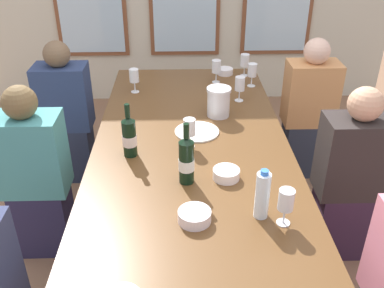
# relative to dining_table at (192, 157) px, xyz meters

# --- Properties ---
(ground_plane) EXTENTS (12.00, 12.00, 0.00)m
(ground_plane) POSITION_rel_dining_table_xyz_m (0.00, 0.00, -0.68)
(ground_plane) COLOR #866046
(dining_table) EXTENTS (1.12, 2.57, 0.74)m
(dining_table) POSITION_rel_dining_table_xyz_m (0.00, 0.00, 0.00)
(dining_table) COLOR brown
(dining_table) RESTS_ON ground
(white_plate_0) EXTENTS (0.27, 0.27, 0.01)m
(white_plate_0) POSITION_rel_dining_table_xyz_m (0.04, 0.19, 0.06)
(white_plate_0) COLOR white
(white_plate_0) RESTS_ON dining_table
(metal_pitcher) EXTENTS (0.16, 0.16, 0.19)m
(metal_pitcher) POSITION_rel_dining_table_xyz_m (0.18, 0.41, 0.16)
(metal_pitcher) COLOR silver
(metal_pitcher) RESTS_ON dining_table
(wine_bottle_0) EXTENTS (0.08, 0.08, 0.30)m
(wine_bottle_0) POSITION_rel_dining_table_xyz_m (-0.34, -0.06, 0.17)
(wine_bottle_0) COLOR black
(wine_bottle_0) RESTS_ON dining_table
(wine_bottle_1) EXTENTS (0.08, 0.08, 0.32)m
(wine_bottle_1) POSITION_rel_dining_table_xyz_m (-0.04, -0.33, 0.18)
(wine_bottle_1) COLOR black
(wine_bottle_1) RESTS_ON dining_table
(tasting_bowl_1) EXTENTS (0.13, 0.13, 0.05)m
(tasting_bowl_1) POSITION_rel_dining_table_xyz_m (0.16, -0.30, 0.08)
(tasting_bowl_1) COLOR white
(tasting_bowl_1) RESTS_ON dining_table
(tasting_bowl_2) EXTENTS (0.15, 0.15, 0.05)m
(tasting_bowl_2) POSITION_rel_dining_table_xyz_m (-0.01, -0.63, 0.09)
(tasting_bowl_2) COLOR white
(tasting_bowl_2) RESTS_ON dining_table
(tasting_bowl_3) EXTENTS (0.12, 0.12, 0.05)m
(tasting_bowl_3) POSITION_rel_dining_table_xyz_m (0.30, 1.16, 0.08)
(tasting_bowl_3) COLOR white
(tasting_bowl_3) RESTS_ON dining_table
(water_bottle) EXTENTS (0.06, 0.06, 0.24)m
(water_bottle) POSITION_rel_dining_table_xyz_m (0.29, -0.60, 0.17)
(water_bottle) COLOR white
(water_bottle) RESTS_ON dining_table
(wine_glass_0) EXTENTS (0.07, 0.07, 0.17)m
(wine_glass_0) POSITION_rel_dining_table_xyz_m (0.47, 0.91, 0.18)
(wine_glass_0) COLOR white
(wine_glass_0) RESTS_ON dining_table
(wine_glass_1) EXTENTS (0.07, 0.07, 0.17)m
(wine_glass_1) POSITION_rel_dining_table_xyz_m (-0.01, 0.01, 0.18)
(wine_glass_1) COLOR white
(wine_glass_1) RESTS_ON dining_table
(wine_glass_2) EXTENTS (0.07, 0.07, 0.17)m
(wine_glass_2) POSITION_rel_dining_table_xyz_m (0.38, -0.66, 0.18)
(wine_glass_2) COLOR white
(wine_glass_2) RESTS_ON dining_table
(wine_glass_3) EXTENTS (0.07, 0.07, 0.17)m
(wine_glass_3) POSITION_rel_dining_table_xyz_m (0.21, 0.99, 0.18)
(wine_glass_3) COLOR white
(wine_glass_3) RESTS_ON dining_table
(wine_glass_4) EXTENTS (0.07, 0.07, 0.17)m
(wine_glass_4) POSITION_rel_dining_table_xyz_m (-0.39, 0.82, 0.18)
(wine_glass_4) COLOR white
(wine_glass_4) RESTS_ON dining_table
(wine_glass_5) EXTENTS (0.07, 0.07, 0.17)m
(wine_glass_5) POSITION_rel_dining_table_xyz_m (0.35, 0.64, 0.18)
(wine_glass_5) COLOR white
(wine_glass_5) RESTS_ON dining_table
(wine_glass_6) EXTENTS (0.07, 0.07, 0.17)m
(wine_glass_6) POSITION_rel_dining_table_xyz_m (0.45, 1.13, 0.18)
(wine_glass_6) COLOR white
(wine_glass_6) RESTS_ON dining_table
(seated_person_2) EXTENTS (0.38, 0.24, 1.11)m
(seated_person_2) POSITION_rel_dining_table_xyz_m (-0.92, 0.04, -0.15)
(seated_person_2) COLOR #262343
(seated_person_2) RESTS_ON ground
(seated_person_3) EXTENTS (0.38, 0.24, 1.11)m
(seated_person_3) POSITION_rel_dining_table_xyz_m (0.92, -0.04, -0.15)
(seated_person_3) COLOR #352136
(seated_person_3) RESTS_ON ground
(seated_person_4) EXTENTS (0.38, 0.24, 1.11)m
(seated_person_4) POSITION_rel_dining_table_xyz_m (-0.92, 0.86, -0.15)
(seated_person_4) COLOR #242B41
(seated_person_4) RESTS_ON ground
(seated_person_5) EXTENTS (0.38, 0.24, 1.11)m
(seated_person_5) POSITION_rel_dining_table_xyz_m (0.92, 0.87, -0.15)
(seated_person_5) COLOR #2B3141
(seated_person_5) RESTS_ON ground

